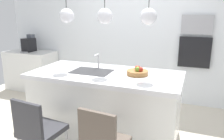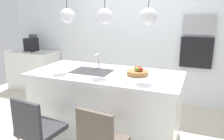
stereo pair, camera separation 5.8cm
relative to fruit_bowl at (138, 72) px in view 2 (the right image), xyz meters
name	(u,v)px [view 2 (the right image)]	position (x,y,z in m)	size (l,w,h in m)	color
floor	(106,134)	(-0.44, -0.06, -0.99)	(6.60, 6.60, 0.00)	beige
back_wall	(138,35)	(-0.44, 1.59, 0.31)	(6.00, 0.10, 2.60)	white
kitchen_island	(106,104)	(-0.44, -0.06, -0.51)	(2.08, 0.98, 0.94)	white
sink_basin	(92,72)	(-0.65, -0.06, -0.05)	(0.56, 0.40, 0.02)	#2D2D30
faucet	(98,59)	(-0.65, 0.16, 0.10)	(0.02, 0.17, 0.22)	silver
fruit_bowl	(138,72)	(0.00, 0.00, 0.00)	(0.29, 0.29, 0.13)	#9E6B38
side_counter	(34,70)	(-2.84, 1.22, -0.54)	(1.10, 0.60, 0.88)	white
coffee_machine	(31,44)	(-2.85, 1.23, 0.06)	(0.20, 0.35, 0.38)	black
microwave	(199,25)	(0.68, 1.52, 0.56)	(0.54, 0.08, 0.34)	#9E9EA3
oven	(196,52)	(0.68, 1.52, 0.06)	(0.56, 0.08, 0.56)	black
chair_near	(37,128)	(-0.87, -1.00, -0.49)	(0.47, 0.48, 0.87)	#333338
pendant_light_left	(67,16)	(-1.01, -0.06, 0.72)	(0.20, 0.20, 0.80)	silver
pendant_light_center	(105,16)	(-0.44, -0.06, 0.72)	(0.20, 0.20, 0.80)	silver
pendant_light_right	(148,16)	(0.13, -0.06, 0.72)	(0.20, 0.20, 0.80)	silver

